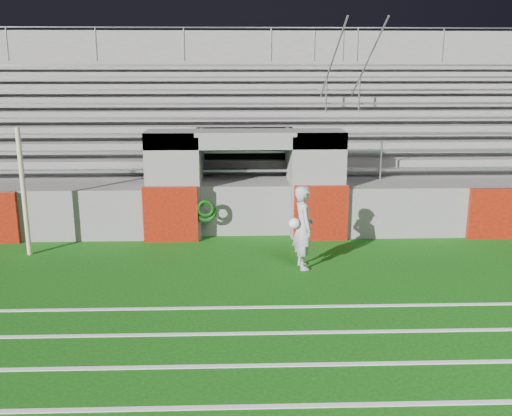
{
  "coord_description": "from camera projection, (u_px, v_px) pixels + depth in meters",
  "views": [
    {
      "loc": [
        -0.2,
        -10.25,
        4.11
      ],
      "look_at": [
        0.2,
        1.8,
        1.1
      ],
      "focal_mm": 40.0,
      "sensor_mm": 36.0,
      "label": 1
    }
  ],
  "objects": [
    {
      "name": "stadium_structure",
      "position": [
        243.0,
        150.0,
        18.31
      ],
      "size": [
        26.0,
        8.48,
        5.42
      ],
      "color": "slate",
      "rests_on": "ground"
    },
    {
      "name": "goalkeeper_with_ball",
      "position": [
        303.0,
        227.0,
        11.76
      ],
      "size": [
        0.57,
        0.69,
        1.75
      ],
      "color": "#A1A4AA",
      "rests_on": "ground"
    },
    {
      "name": "hose_coil",
      "position": [
        206.0,
        211.0,
        13.57
      ],
      "size": [
        0.52,
        0.14,
        0.56
      ],
      "color": "#0D3D0C",
      "rests_on": "ground"
    },
    {
      "name": "field_post",
      "position": [
        24.0,
        193.0,
        12.45
      ],
      "size": [
        0.11,
        0.11,
        2.85
      ],
      "primitive_type": "cylinder",
      "color": "#C5B592",
      "rests_on": "ground"
    },
    {
      "name": "ground",
      "position": [
        249.0,
        286.0,
        10.95
      ],
      "size": [
        90.0,
        90.0,
        0.0
      ],
      "primitive_type": "plane",
      "color": "#104C0C",
      "rests_on": "ground"
    }
  ]
}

